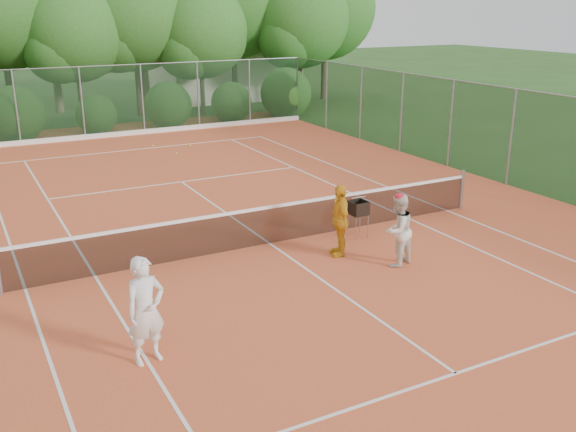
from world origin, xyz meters
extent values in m
plane|color=#264C1B|center=(0.00, 0.00, 0.00)|extent=(120.00, 120.00, 0.00)
cube|color=#D95D32|center=(0.00, 0.00, 0.01)|extent=(18.00, 36.00, 0.02)
cube|color=beige|center=(9.00, 24.00, 1.50)|extent=(8.00, 5.00, 3.00)
cylinder|color=gray|center=(5.94, 0.00, 0.57)|extent=(0.10, 0.10, 1.10)
cube|color=black|center=(0.00, 0.00, 0.48)|extent=(11.87, 0.03, 0.86)
cube|color=white|center=(0.00, 0.00, 0.95)|extent=(11.87, 0.04, 0.07)
imported|color=white|center=(-4.07, -3.79, 0.91)|extent=(0.72, 0.54, 1.77)
imported|color=silver|center=(1.86, -2.43, 0.82)|extent=(0.92, 0.81, 1.60)
ellipsoid|color=red|center=(1.86, -2.43, 1.58)|extent=(0.22, 0.22, 0.14)
imported|color=gold|center=(1.08, -1.33, 0.85)|extent=(0.68, 1.04, 1.65)
cylinder|color=gray|center=(1.96, -0.70, 0.31)|extent=(0.02, 0.02, 0.57)
cylinder|color=gray|center=(2.31, -0.35, 0.31)|extent=(0.02, 0.02, 0.57)
cube|color=black|center=(2.14, -0.52, 0.76)|extent=(0.39, 0.39, 0.33)
sphere|color=yellow|center=(0.80, 12.12, 0.05)|extent=(0.07, 0.07, 0.07)
sphere|color=#C6E234|center=(2.11, 11.43, 0.05)|extent=(0.07, 0.07, 0.07)
sphere|color=#C6E435|center=(1.17, 10.35, 0.05)|extent=(0.07, 0.07, 0.07)
cube|color=white|center=(0.00, 11.88, 0.02)|extent=(11.03, 0.06, 0.01)
cube|color=white|center=(-5.49, 0.00, 0.02)|extent=(0.06, 23.77, 0.01)
cube|color=white|center=(5.49, 0.00, 0.02)|extent=(0.06, 23.77, 0.01)
cube|color=white|center=(-4.11, 0.00, 0.02)|extent=(0.06, 23.77, 0.01)
cube|color=white|center=(4.11, 0.00, 0.02)|extent=(0.06, 23.77, 0.01)
cube|color=white|center=(0.00, 6.40, 0.02)|extent=(8.23, 0.06, 0.01)
cube|color=white|center=(0.00, -6.40, 0.02)|extent=(8.23, 0.06, 0.01)
cube|color=white|center=(0.00, 0.00, 0.02)|extent=(0.06, 12.80, 0.01)
cube|color=#19381E|center=(0.00, 15.00, 1.52)|extent=(18.00, 0.02, 3.00)
cylinder|color=gray|center=(9.00, 15.00, 1.52)|extent=(0.07, 0.07, 3.00)
cylinder|color=gray|center=(9.00, 15.00, 1.52)|extent=(0.07, 0.07, 3.00)
cylinder|color=brown|center=(-3.50, 21.00, 2.25)|extent=(0.31, 0.31, 4.50)
cylinder|color=brown|center=(-0.50, 19.50, 1.75)|extent=(0.24, 0.24, 3.50)
sphere|color=#2C5F1F|center=(-0.50, 19.50, 4.34)|extent=(4.90, 4.90, 4.90)
cylinder|color=brown|center=(2.50, 20.00, 2.05)|extent=(0.28, 0.28, 4.10)
sphere|color=#2C5F1F|center=(2.50, 20.00, 5.08)|extent=(5.74, 5.74, 5.74)
cylinder|color=brown|center=(5.50, 18.80, 1.70)|extent=(0.23, 0.23, 3.40)
sphere|color=#2C5F1F|center=(5.50, 18.80, 4.22)|extent=(4.76, 4.76, 4.76)
cylinder|color=brown|center=(8.50, 21.50, 2.33)|extent=(0.32, 0.32, 4.65)
cylinder|color=brown|center=(11.50, 19.20, 1.90)|extent=(0.26, 0.26, 3.80)
sphere|color=#2C5F1F|center=(11.50, 19.20, 4.71)|extent=(5.32, 5.32, 5.32)
cylinder|color=brown|center=(14.00, 20.80, 2.12)|extent=(0.29, 0.29, 4.25)
sphere|color=#2C5F1F|center=(14.00, 20.80, 5.27)|extent=(5.95, 5.95, 5.95)
cone|color=brown|center=(3.00, 20.50, 5.00)|extent=(0.44, 0.44, 10.00)
camera|label=1|loc=(-6.36, -12.80, 5.44)|focal=40.00mm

